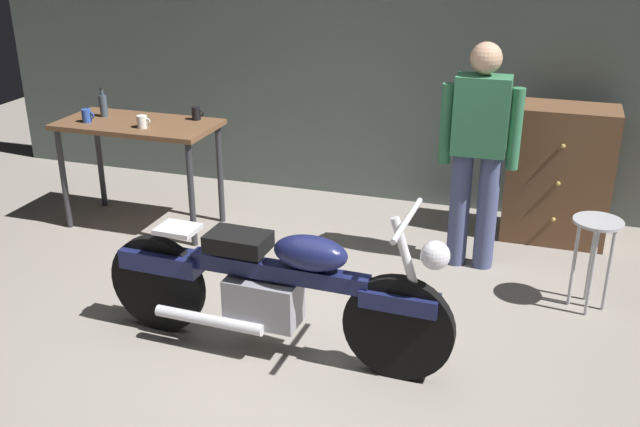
{
  "coord_description": "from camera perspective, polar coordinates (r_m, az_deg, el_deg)",
  "views": [
    {
      "loc": [
        1.34,
        -3.48,
        2.47
      ],
      "look_at": [
        -0.04,
        0.7,
        0.65
      ],
      "focal_mm": 40.84,
      "sensor_mm": 36.0,
      "label": 1
    }
  ],
  "objects": [
    {
      "name": "mug_white_ceramic",
      "position": [
        5.95,
        -13.74,
        7.01
      ],
      "size": [
        0.12,
        0.08,
        0.1
      ],
      "color": "white",
      "rests_on": "workbench"
    },
    {
      "name": "motorcycle",
      "position": [
        4.29,
        -3.68,
        -5.68
      ],
      "size": [
        2.19,
        0.6,
        1.0
      ],
      "rotation": [
        0.0,
        0.0,
        -0.03
      ],
      "color": "black",
      "rests_on": "ground_plane"
    },
    {
      "name": "back_wall",
      "position": [
        6.49,
        6.27,
        14.18
      ],
      "size": [
        8.0,
        0.12,
        3.1
      ],
      "primitive_type": "cube",
      "color": "#56605B",
      "rests_on": "ground_plane"
    },
    {
      "name": "workbench",
      "position": [
        6.17,
        -14.03,
        5.95
      ],
      "size": [
        1.3,
        0.64,
        0.9
      ],
      "color": "brown",
      "rests_on": "ground_plane"
    },
    {
      "name": "wooden_dresser",
      "position": [
        6.1,
        18.2,
        2.94
      ],
      "size": [
        0.8,
        0.47,
        1.1
      ],
      "color": "brown",
      "rests_on": "ground_plane"
    },
    {
      "name": "shop_stool",
      "position": [
        5.07,
        20.78,
        -1.96
      ],
      "size": [
        0.32,
        0.32,
        0.64
      ],
      "color": "#B2B2B7",
      "rests_on": "ground_plane"
    },
    {
      "name": "mug_black_matte",
      "position": [
        6.1,
        -9.66,
        7.74
      ],
      "size": [
        0.11,
        0.07,
        0.11
      ],
      "color": "black",
      "rests_on": "workbench"
    },
    {
      "name": "ground_plane",
      "position": [
        4.48,
        -2.41,
        -11.07
      ],
      "size": [
        12.0,
        12.0,
        0.0
      ],
      "primitive_type": "plane",
      "color": "gray"
    },
    {
      "name": "mug_blue_enamel",
      "position": [
        6.23,
        -17.8,
        7.31
      ],
      "size": [
        0.11,
        0.08,
        0.11
      ],
      "color": "#2D51AD",
      "rests_on": "workbench"
    },
    {
      "name": "bottle",
      "position": [
        6.37,
        -16.61,
        8.15
      ],
      "size": [
        0.06,
        0.06,
        0.24
      ],
      "color": "#3F4C59",
      "rests_on": "workbench"
    },
    {
      "name": "person_standing",
      "position": [
        5.33,
        12.31,
        5.07
      ],
      "size": [
        0.57,
        0.23,
        1.67
      ],
      "rotation": [
        0.0,
        0.0,
        3.16
      ],
      "color": "#49517B",
      "rests_on": "ground_plane"
    }
  ]
}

